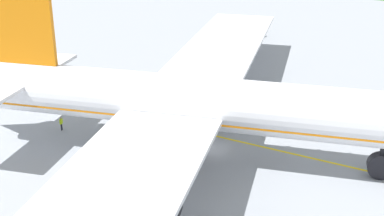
% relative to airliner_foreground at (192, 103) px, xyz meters
% --- Properties ---
extents(ground_plane, '(600.00, 600.00, 0.00)m').
position_rel_airliner_foreground_xyz_m(ground_plane, '(1.20, 2.31, -5.88)').
color(ground_plane, '#9399A0').
rests_on(ground_plane, ground).
extents(apron_taxi_line, '(280.00, 0.36, 0.01)m').
position_rel_airliner_foreground_xyz_m(apron_taxi_line, '(1.20, 5.46, -5.88)').
color(apron_taxi_line, yellow).
rests_on(apron_taxi_line, ground).
extents(airliner_foreground, '(55.39, 89.95, 17.32)m').
position_rel_airliner_foreground_xyz_m(airliner_foreground, '(0.00, 0.00, 0.00)').
color(airliner_foreground, white).
rests_on(airliner_foreground, ground).
extents(ground_crew_wingwalker_port, '(0.37, 0.55, 1.65)m').
position_rel_airliner_foreground_xyz_m(ground_crew_wingwalker_port, '(-16.37, -1.75, -4.88)').
color(ground_crew_wingwalker_port, black).
rests_on(ground_crew_wingwalker_port, ground).
extents(service_truck_fuel_bowser, '(5.67, 2.91, 2.78)m').
position_rel_airliner_foreground_xyz_m(service_truck_fuel_bowser, '(-15.38, 49.97, -4.35)').
color(service_truck_fuel_bowser, black).
rests_on(service_truck_fuel_bowser, ground).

